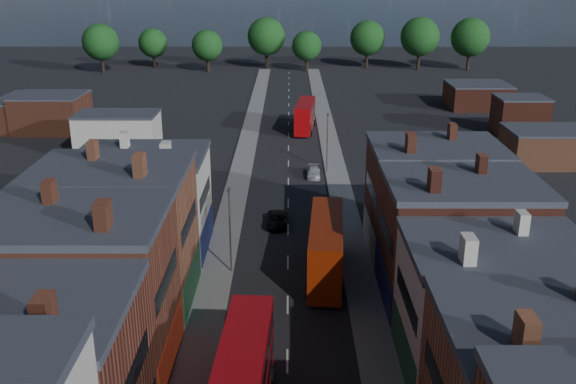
{
  "coord_description": "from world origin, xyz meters",
  "views": [
    {
      "loc": [
        0.14,
        -22.97,
        26.71
      ],
      "look_at": [
        0.0,
        36.78,
        5.41
      ],
      "focal_mm": 40.0,
      "sensor_mm": 36.0,
      "label": 1
    }
  ],
  "objects_px": {
    "car_3": "(314,172)",
    "bus_2": "(305,115)",
    "bus_1": "(326,247)",
    "car_2": "(277,220)",
    "bus_0": "(243,381)"
  },
  "relations": [
    {
      "from": "bus_1",
      "to": "car_3",
      "type": "distance_m",
      "value": 28.93
    },
    {
      "from": "bus_1",
      "to": "car_3",
      "type": "height_order",
      "value": "bus_1"
    },
    {
      "from": "car_2",
      "to": "car_3",
      "type": "xyz_separation_m",
      "value": [
        4.55,
        16.84,
        -0.06
      ]
    },
    {
      "from": "bus_2",
      "to": "car_3",
      "type": "bearing_deg",
      "value": -82.25
    },
    {
      "from": "bus_0",
      "to": "car_3",
      "type": "xyz_separation_m",
      "value": [
        6.01,
        48.27,
        -2.27
      ]
    },
    {
      "from": "bus_1",
      "to": "car_2",
      "type": "xyz_separation_m",
      "value": [
        -4.62,
        12.0,
        -2.23
      ]
    },
    {
      "from": "car_3",
      "to": "bus_1",
      "type": "bearing_deg",
      "value": -88.55
    },
    {
      "from": "bus_0",
      "to": "bus_2",
      "type": "bearing_deg",
      "value": 88.6
    },
    {
      "from": "car_2",
      "to": "car_3",
      "type": "distance_m",
      "value": 17.45
    },
    {
      "from": "bus_2",
      "to": "car_2",
      "type": "bearing_deg",
      "value": -89.02
    },
    {
      "from": "bus_0",
      "to": "bus_2",
      "type": "height_order",
      "value": "bus_0"
    },
    {
      "from": "bus_1",
      "to": "bus_2",
      "type": "xyz_separation_m",
      "value": [
        -0.66,
        53.73,
        -0.25
      ]
    },
    {
      "from": "car_3",
      "to": "bus_2",
      "type": "bearing_deg",
      "value": 92.67
    },
    {
      "from": "bus_1",
      "to": "car_2",
      "type": "height_order",
      "value": "bus_1"
    },
    {
      "from": "bus_0",
      "to": "car_3",
      "type": "height_order",
      "value": "bus_0"
    }
  ]
}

